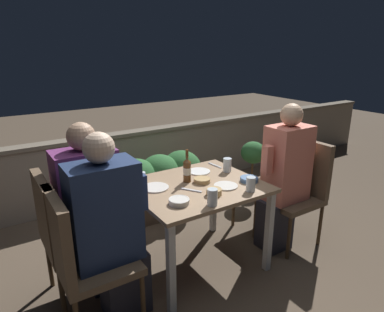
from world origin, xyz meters
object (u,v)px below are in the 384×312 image
Objects in this scene: chair_right_near at (299,183)px; chair_right_far at (274,175)px; chair_left_far at (64,229)px; beer_bottle at (187,170)px; chair_left_near at (78,253)px; person_navy_jumper at (111,230)px; person_coral_top at (284,178)px; potted_plant at (253,164)px; person_purple_stripe at (93,210)px.

chair_right_far is (-0.03, 0.29, 0.00)m from chair_right_near.
beer_bottle is at bearing -4.15° from chair_left_far.
beer_bottle is at bearing 15.57° from chair_left_near.
person_navy_jumper is 0.41m from chair_left_far.
person_coral_top reaches higher than beer_bottle.
beer_bottle reaches higher than potted_plant.
chair_left_far is at bearing 170.88° from chair_right_near.
person_purple_stripe is 1.35× the size of chair_right_far.
chair_right_near is (1.81, -0.32, -0.09)m from person_purple_stripe.
potted_plant is at bearing 16.47° from person_purple_stripe.
chair_left_far reaches higher than potted_plant.
person_navy_jumper is at bearing -160.28° from beer_bottle.
person_navy_jumper reaches higher than person_purple_stripe.
chair_left_far is 2.41m from potted_plant.
person_coral_top is (1.59, -0.32, 0.02)m from person_purple_stripe.
beer_bottle is (-1.03, -0.04, 0.27)m from chair_right_far.
chair_right_far is 1.06m from beer_bottle.
person_purple_stripe is 0.78m from beer_bottle.
chair_left_near and chair_left_far have the same top height.
chair_left_near is 2.01m from chair_right_near.
chair_right_near is at bearing -84.80° from chair_right_far.
potted_plant is (2.33, 0.62, -0.14)m from chair_left_far.
chair_right_near is 0.24m from person_coral_top.
person_navy_jumper is 1.80m from chair_right_near.
chair_left_near is 1.39× the size of potted_plant.
chair_right_far is at bearing 57.58° from person_coral_top.
person_navy_jumper reaches higher than beer_bottle.
person_navy_jumper is at bearing -179.56° from person_coral_top.
chair_right_near is 0.29m from chair_right_far.
person_coral_top is (1.81, -0.32, 0.10)m from chair_left_far.
person_purple_stripe is at bearing 174.68° from beer_bottle.
chair_left_near is 0.23m from person_navy_jumper.
person_coral_top reaches higher than chair_right_near.
chair_left_far and chair_right_far have the same top height.
person_coral_top is at bearing -180.00° from chair_right_near.
person_purple_stripe reaches higher than beer_bottle.
chair_left_near and chair_right_far have the same top height.
person_navy_jumper is 1.87× the size of potted_plant.
chair_left_far is at bearing 91.31° from chair_left_near.
chair_left_near is 1.00× the size of chair_left_far.
chair_right_near is 1.01m from potted_plant.
person_coral_top is 0.36m from chair_right_far.
person_purple_stripe reaches higher than chair_left_far.
chair_left_near is 0.73× the size of person_coral_top.
person_coral_top is at bearing -122.42° from chair_right_far.
person_purple_stripe reaches higher than chair_right_far.
beer_bottle is at bearing -5.32° from person_purple_stripe.
person_coral_top is at bearing -11.49° from person_purple_stripe.
person_purple_stripe is (-0.01, 0.34, -0.00)m from person_navy_jumper.
chair_left_far is 1.00× the size of chair_right_far.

